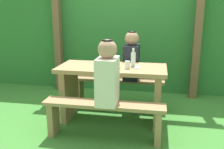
% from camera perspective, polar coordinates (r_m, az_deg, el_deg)
% --- Properties ---
extents(ground_plane, '(12.00, 12.00, 0.00)m').
position_cam_1_polar(ground_plane, '(3.49, 0.00, -10.23)').
color(ground_plane, '#3D7F32').
extents(hedge_backdrop, '(6.40, 0.88, 2.07)m').
position_cam_1_polar(hedge_backdrop, '(4.89, 3.75, 9.58)').
color(hedge_backdrop, '#2D6F2F').
rests_on(hedge_backdrop, ground_plane).
extents(pergola_post_left, '(0.12, 0.12, 2.27)m').
position_cam_1_polar(pergola_post_left, '(4.60, -12.39, 10.20)').
color(pergola_post_left, brown).
rests_on(pergola_post_left, ground_plane).
extents(pergola_post_right, '(0.12, 0.12, 2.27)m').
position_cam_1_polar(pergola_post_right, '(4.29, 19.05, 9.43)').
color(pergola_post_right, brown).
rests_on(pergola_post_right, ground_plane).
extents(picnic_table, '(1.40, 0.64, 0.75)m').
position_cam_1_polar(picnic_table, '(3.31, 0.00, -2.22)').
color(picnic_table, '#9E7A51').
rests_on(picnic_table, ground_plane).
extents(bench_near, '(1.40, 0.24, 0.44)m').
position_cam_1_polar(bench_near, '(2.89, -1.91, -8.81)').
color(bench_near, '#9E7A51').
rests_on(bench_near, ground_plane).
extents(bench_far, '(1.40, 0.24, 0.44)m').
position_cam_1_polar(bench_far, '(3.85, 1.42, -2.68)').
color(bench_far, '#9E7A51').
rests_on(bench_far, ground_plane).
extents(person_white_shirt, '(0.25, 0.35, 0.72)m').
position_cam_1_polar(person_white_shirt, '(2.73, -1.02, -0.05)').
color(person_white_shirt, silver).
rests_on(person_white_shirt, bench_near).
extents(person_black_coat, '(0.25, 0.35, 0.72)m').
position_cam_1_polar(person_black_coat, '(3.71, 4.48, 3.88)').
color(person_black_coat, black).
rests_on(person_black_coat, bench_far).
extents(drinking_glass, '(0.07, 0.07, 0.10)m').
position_cam_1_polar(drinking_glass, '(3.13, 3.53, 2.24)').
color(drinking_glass, silver).
rests_on(drinking_glass, picnic_table).
extents(bottle_left, '(0.06, 0.06, 0.22)m').
position_cam_1_polar(bottle_left, '(3.26, -2.33, 3.48)').
color(bottle_left, silver).
rests_on(bottle_left, picnic_table).
extents(bottle_right, '(0.06, 0.06, 0.24)m').
position_cam_1_polar(bottle_right, '(3.25, 4.87, 3.59)').
color(bottle_right, silver).
rests_on(bottle_right, picnic_table).
extents(cell_phone, '(0.07, 0.14, 0.01)m').
position_cam_1_polar(cell_phone, '(3.19, 5.75, 1.63)').
color(cell_phone, silver).
rests_on(cell_phone, picnic_table).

